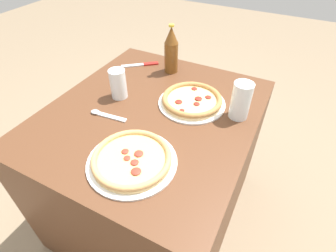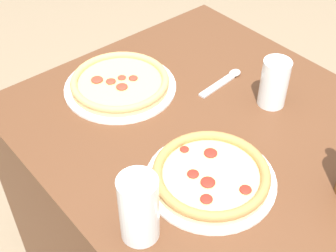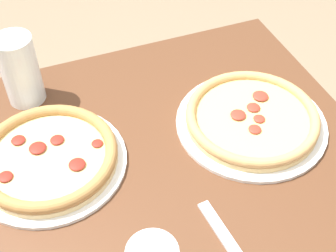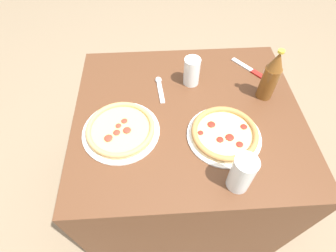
{
  "view_description": "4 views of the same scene",
  "coord_description": "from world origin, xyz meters",
  "px_view_note": "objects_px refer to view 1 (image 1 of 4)",
  "views": [
    {
      "loc": [
        -0.75,
        -0.46,
        1.41
      ],
      "look_at": [
        -0.1,
        -0.13,
        0.78
      ],
      "focal_mm": 28.0,
      "sensor_mm": 36.0,
      "label": 1
    },
    {
      "loc": [
        0.59,
        -0.65,
        1.52
      ],
      "look_at": [
        -0.05,
        -0.11,
        0.77
      ],
      "focal_mm": 50.0,
      "sensor_mm": 36.0,
      "label": 2
    },
    {
      "loc": [
        0.12,
        0.47,
        1.42
      ],
      "look_at": [
        -0.09,
        -0.08,
        0.8
      ],
      "focal_mm": 50.0,
      "sensor_mm": 36.0,
      "label": 3
    },
    {
      "loc": [
        -0.13,
        -0.71,
        1.58
      ],
      "look_at": [
        -0.09,
        -0.1,
        0.78
      ],
      "focal_mm": 28.0,
      "sensor_mm": 36.0,
      "label": 4
    }
  ],
  "objects_px": {
    "spoon": "(104,114)",
    "glass_mango_juice": "(240,103)",
    "knife": "(142,65)",
    "pizza_veggie": "(132,159)",
    "glass_lemonade": "(118,85)",
    "beer_bottle": "(171,50)",
    "pizza_margherita": "(192,100)"
  },
  "relations": [
    {
      "from": "beer_bottle",
      "to": "glass_lemonade",
      "type": "bearing_deg",
      "value": 161.88
    },
    {
      "from": "pizza_veggie",
      "to": "spoon",
      "type": "relative_size",
      "value": 1.86
    },
    {
      "from": "glass_mango_juice",
      "to": "beer_bottle",
      "type": "bearing_deg",
      "value": 63.02
    },
    {
      "from": "pizza_veggie",
      "to": "glass_mango_juice",
      "type": "height_order",
      "value": "glass_mango_juice"
    },
    {
      "from": "pizza_margherita",
      "to": "beer_bottle",
      "type": "bearing_deg",
      "value": 43.98
    },
    {
      "from": "glass_lemonade",
      "to": "spoon",
      "type": "bearing_deg",
      "value": -171.86
    },
    {
      "from": "glass_mango_juice",
      "to": "beer_bottle",
      "type": "height_order",
      "value": "beer_bottle"
    },
    {
      "from": "pizza_veggie",
      "to": "knife",
      "type": "relative_size",
      "value": 1.79
    },
    {
      "from": "beer_bottle",
      "to": "knife",
      "type": "xyz_separation_m",
      "value": [
        -0.02,
        0.17,
        -0.11
      ]
    },
    {
      "from": "pizza_margherita",
      "to": "spoon",
      "type": "distance_m",
      "value": 0.38
    },
    {
      "from": "pizza_margherita",
      "to": "spoon",
      "type": "relative_size",
      "value": 1.77
    },
    {
      "from": "spoon",
      "to": "glass_lemonade",
      "type": "bearing_deg",
      "value": 8.14
    },
    {
      "from": "pizza_veggie",
      "to": "knife",
      "type": "height_order",
      "value": "pizza_veggie"
    },
    {
      "from": "glass_lemonade",
      "to": "knife",
      "type": "height_order",
      "value": "glass_lemonade"
    },
    {
      "from": "knife",
      "to": "spoon",
      "type": "distance_m",
      "value": 0.45
    },
    {
      "from": "pizza_margherita",
      "to": "glass_lemonade",
      "type": "distance_m",
      "value": 0.33
    },
    {
      "from": "pizza_margherita",
      "to": "glass_lemonade",
      "type": "relative_size",
      "value": 2.22
    },
    {
      "from": "glass_mango_juice",
      "to": "glass_lemonade",
      "type": "distance_m",
      "value": 0.52
    },
    {
      "from": "pizza_veggie",
      "to": "glass_lemonade",
      "type": "relative_size",
      "value": 2.34
    },
    {
      "from": "glass_lemonade",
      "to": "knife",
      "type": "relative_size",
      "value": 0.77
    },
    {
      "from": "glass_mango_juice",
      "to": "knife",
      "type": "relative_size",
      "value": 0.9
    },
    {
      "from": "glass_mango_juice",
      "to": "beer_bottle",
      "type": "relative_size",
      "value": 0.64
    },
    {
      "from": "glass_mango_juice",
      "to": "knife",
      "type": "bearing_deg",
      "value": 71.57
    },
    {
      "from": "pizza_veggie",
      "to": "glass_lemonade",
      "type": "distance_m",
      "value": 0.41
    },
    {
      "from": "pizza_veggie",
      "to": "pizza_margherita",
      "type": "relative_size",
      "value": 1.05
    },
    {
      "from": "glass_mango_juice",
      "to": "beer_bottle",
      "type": "distance_m",
      "value": 0.46
    },
    {
      "from": "spoon",
      "to": "glass_mango_juice",
      "type": "bearing_deg",
      "value": -63.24
    },
    {
      "from": "glass_lemonade",
      "to": "beer_bottle",
      "type": "xyz_separation_m",
      "value": [
        0.31,
        -0.1,
        0.05
      ]
    },
    {
      "from": "beer_bottle",
      "to": "knife",
      "type": "height_order",
      "value": "beer_bottle"
    },
    {
      "from": "glass_lemonade",
      "to": "spoon",
      "type": "height_order",
      "value": "glass_lemonade"
    },
    {
      "from": "glass_mango_juice",
      "to": "knife",
      "type": "distance_m",
      "value": 0.62
    },
    {
      "from": "beer_bottle",
      "to": "knife",
      "type": "bearing_deg",
      "value": 95.43
    }
  ]
}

